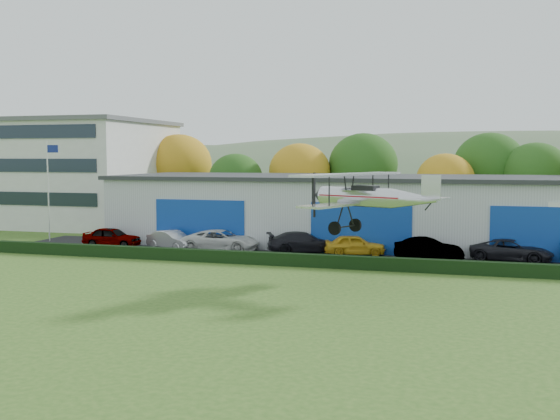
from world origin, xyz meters
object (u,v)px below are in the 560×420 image
(car_0, at_px, (112,237))
(car_3, at_px, (303,242))
(car_5, at_px, (428,249))
(hangar, at_px, (373,210))
(car_2, at_px, (221,240))
(biplane, at_px, (367,195))
(car_1, at_px, (172,240))
(flagpole, at_px, (49,182))
(car_6, at_px, (511,250))
(office_block, at_px, (59,172))
(car_4, at_px, (355,245))

(car_0, bearing_deg, car_3, -87.94)
(car_0, xyz_separation_m, car_5, (23.15, 0.20, -0.01))
(hangar, height_order, car_5, hangar)
(hangar, bearing_deg, car_2, -143.41)
(hangar, distance_m, biplane, 16.65)
(car_1, bearing_deg, flagpole, 105.43)
(car_6, bearing_deg, hangar, 65.40)
(flagpole, relative_size, biplane, 0.94)
(office_block, relative_size, car_5, 4.65)
(hangar, relative_size, car_2, 7.47)
(car_2, distance_m, car_3, 5.87)
(car_3, relative_size, biplane, 0.59)
(car_5, relative_size, biplane, 0.52)
(car_0, xyz_separation_m, car_6, (28.32, 1.24, -0.02))
(car_3, height_order, car_4, car_3)
(car_1, relative_size, car_6, 0.81)
(car_3, xyz_separation_m, car_4, (3.72, -0.23, -0.03))
(biplane, bearing_deg, car_0, 179.19)
(hangar, height_order, office_block, office_block)
(flagpole, distance_m, car_3, 21.26)
(car_5, relative_size, car_6, 0.86)
(car_3, bearing_deg, car_2, 74.83)
(car_0, distance_m, car_5, 23.15)
(hangar, bearing_deg, car_1, -151.13)
(car_6, bearing_deg, car_3, 98.08)
(flagpole, bearing_deg, car_3, -0.95)
(office_block, bearing_deg, hangar, -12.01)
(flagpole, distance_m, car_0, 7.72)
(car_6, bearing_deg, car_0, 100.44)
(car_5, bearing_deg, car_3, 76.13)
(car_3, relative_size, car_4, 1.22)
(office_block, relative_size, car_4, 4.98)
(office_block, bearing_deg, car_4, -22.54)
(office_block, distance_m, car_1, 24.66)
(car_0, xyz_separation_m, car_4, (18.18, 0.97, -0.03))
(car_5, bearing_deg, car_2, 82.49)
(car_3, bearing_deg, flagpole, 64.58)
(car_1, xyz_separation_m, car_3, (9.55, 1.15, 0.05))
(car_5, bearing_deg, office_block, 61.86)
(car_6, bearing_deg, car_5, 109.28)
(biplane, bearing_deg, car_5, 96.06)
(hangar, distance_m, car_3, 7.72)
(car_1, height_order, car_6, car_6)
(car_2, relative_size, car_6, 1.06)
(car_5, bearing_deg, hangar, 25.30)
(flagpole, height_order, car_4, flagpole)
(car_6, bearing_deg, biplane, 150.02)
(car_6, relative_size, biplane, 0.60)
(car_3, bearing_deg, car_4, -118.04)
(biplane, bearing_deg, car_1, 172.77)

